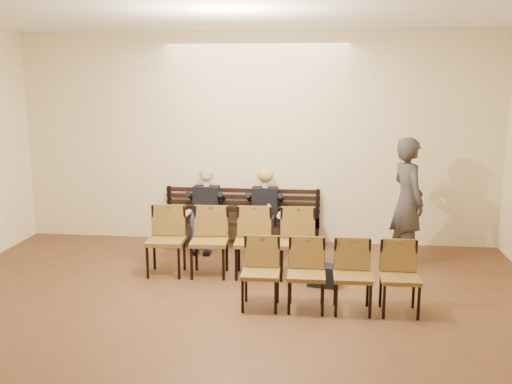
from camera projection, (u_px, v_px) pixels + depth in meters
The scene contains 10 objects.
room_walls at pixel (207, 101), 5.24m from camera, with size 8.02×10.01×3.51m.
bench at pixel (241, 233), 9.48m from camera, with size 2.60×0.90×0.45m, color black.
seated_man at pixel (206, 210), 9.34m from camera, with size 0.53×0.73×1.26m, color black, non-canonical shape.
seated_woman at pixel (264, 212), 9.24m from camera, with size 0.52×0.72×1.22m, color black, non-canonical shape.
laptop at pixel (204, 215), 9.23m from camera, with size 0.35×0.27×0.25m, color silver.
water_bottle at pixel (269, 219), 8.97m from camera, with size 0.07×0.07×0.23m, color silver.
bag at pixel (323, 275), 7.67m from camera, with size 0.38×0.26×0.28m, color black.
passerby at pixel (408, 192), 8.44m from camera, with size 0.80×0.53×2.19m, color #342E2A.
chair_row_front at pixel (231, 242), 7.98m from camera, with size 2.37×0.53×0.97m, color brown.
chair_row_back at pixel (329, 276), 6.78m from camera, with size 2.10×0.47×0.86m, color brown.
Camera 1 is at (1.03, -4.43, 2.74)m, focal length 40.00 mm.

